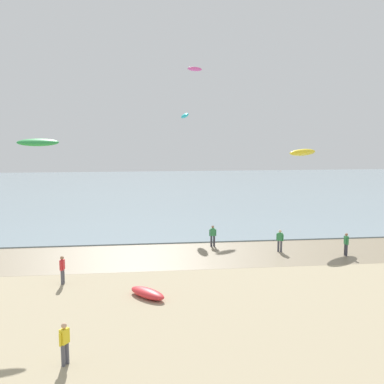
# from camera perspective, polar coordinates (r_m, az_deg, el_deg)

# --- Properties ---
(wet_sand_strip) EXTENTS (120.00, 7.21, 0.01)m
(wet_sand_strip) POSITION_cam_1_polar(r_m,az_deg,el_deg) (33.01, -5.79, -8.26)
(wet_sand_strip) COLOR #84755B
(wet_sand_strip) RESTS_ON ground
(sea) EXTENTS (160.00, 70.00, 0.10)m
(sea) POSITION_cam_1_polar(r_m,az_deg,el_deg) (70.94, -6.31, 0.24)
(sea) COLOR #7F939E
(sea) RESTS_ON ground
(person_mid_beach) EXTENTS (0.48, 0.39, 1.71)m
(person_mid_beach) POSITION_cam_1_polar(r_m,az_deg,el_deg) (34.56, 11.24, -6.08)
(person_mid_beach) COLOR #4C4C56
(person_mid_beach) RESTS_ON ground
(person_by_waterline) EXTENTS (0.38, 0.49, 1.71)m
(person_by_waterline) POSITION_cam_1_polar(r_m,az_deg,el_deg) (18.79, -16.07, -18.10)
(person_by_waterline) COLOR #4C4C56
(person_by_waterline) RESTS_ON ground
(person_left_flank) EXTENTS (0.27, 0.56, 1.71)m
(person_left_flank) POSITION_cam_1_polar(r_m,az_deg,el_deg) (27.98, -16.34, -9.49)
(person_left_flank) COLOR #4C4C56
(person_left_flank) RESTS_ON ground
(person_right_flank) EXTENTS (0.57, 0.25, 1.71)m
(person_right_flank) POSITION_cam_1_polar(r_m,az_deg,el_deg) (35.51, 2.69, -5.58)
(person_right_flank) COLOR #383842
(person_right_flank) RESTS_ON ground
(person_far_down_beach) EXTENTS (0.22, 0.57, 1.71)m
(person_far_down_beach) POSITION_cam_1_polar(r_m,az_deg,el_deg) (34.73, 19.21, -6.30)
(person_far_down_beach) COLOR #383842
(person_far_down_beach) RESTS_ON ground
(grounded_kite) EXTENTS (2.31, 2.47, 0.50)m
(grounded_kite) POSITION_cam_1_polar(r_m,az_deg,el_deg) (25.09, -5.75, -12.82)
(grounded_kite) COLOR red
(grounded_kite) RESTS_ON ground
(kite_aloft_1) EXTENTS (0.90, 2.47, 0.72)m
(kite_aloft_1) POSITION_cam_1_polar(r_m,az_deg,el_deg) (44.70, -0.92, 9.79)
(kite_aloft_1) COLOR #19B2B7
(kite_aloft_3) EXTENTS (3.59, 3.09, 0.81)m
(kite_aloft_3) POSITION_cam_1_polar(r_m,az_deg,el_deg) (39.66, 14.05, 4.97)
(kite_aloft_3) COLOR yellow
(kite_aloft_4) EXTENTS (2.10, 1.73, 0.58)m
(kite_aloft_4) POSITION_cam_1_polar(r_m,az_deg,el_deg) (51.01, 0.36, 15.54)
(kite_aloft_4) COLOR #E54C99
(kite_aloft_7) EXTENTS (2.36, 1.19, 0.59)m
(kite_aloft_7) POSITION_cam_1_polar(r_m,az_deg,el_deg) (26.31, -19.21, 6.05)
(kite_aloft_7) COLOR green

